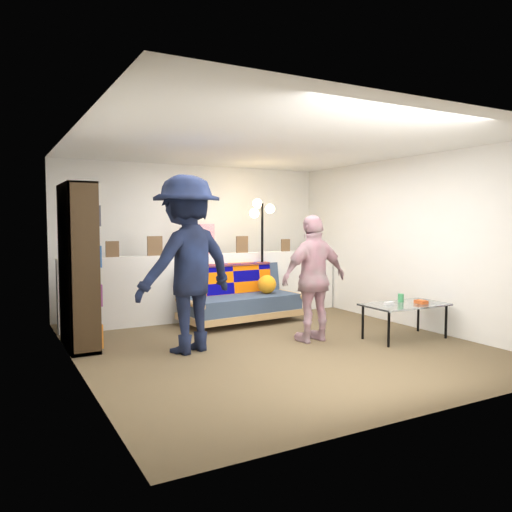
{
  "coord_description": "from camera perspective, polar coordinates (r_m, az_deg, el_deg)",
  "views": [
    {
      "loc": [
        -3.02,
        -5.17,
        1.49
      ],
      "look_at": [
        0.0,
        0.4,
        1.05
      ],
      "focal_mm": 35.0,
      "sensor_mm": 36.0,
      "label": 1
    }
  ],
  "objects": [
    {
      "name": "ground",
      "position": [
        6.17,
        1.8,
        -10.0
      ],
      "size": [
        5.0,
        5.0,
        0.0
      ],
      "primitive_type": "plane",
      "color": "brown",
      "rests_on": "ground"
    },
    {
      "name": "room_shell",
      "position": [
        6.4,
        -0.31,
        5.59
      ],
      "size": [
        4.6,
        5.05,
        2.45
      ],
      "color": "silver",
      "rests_on": "ground"
    },
    {
      "name": "half_wall_ledge",
      "position": [
        7.66,
        -5.01,
        -3.46
      ],
      "size": [
        4.45,
        0.15,
        1.0
      ],
      "primitive_type": "cube",
      "color": "silver",
      "rests_on": "ground"
    },
    {
      "name": "ledge_decor",
      "position": [
        7.5,
        -6.56,
        1.55
      ],
      "size": [
        2.97,
        0.02,
        0.45
      ],
      "color": "brown",
      "rests_on": "half_wall_ledge"
    },
    {
      "name": "futon_sofa",
      "position": [
        7.38,
        -1.8,
        -4.89
      ],
      "size": [
        1.83,
        0.99,
        0.76
      ],
      "color": "tan",
      "rests_on": "ground"
    },
    {
      "name": "bookshelf",
      "position": [
        6.23,
        -19.66,
        -1.69
      ],
      "size": [
        0.32,
        0.97,
        1.93
      ],
      "color": "black",
      "rests_on": "ground"
    },
    {
      "name": "coffee_table",
      "position": [
        6.63,
        16.68,
        -5.5
      ],
      "size": [
        1.07,
        0.6,
        0.55
      ],
      "color": "black",
      "rests_on": "ground"
    },
    {
      "name": "floor_lamp",
      "position": [
        7.83,
        0.59,
        2.65
      ],
      "size": [
        0.43,
        0.36,
        1.85
      ],
      "color": "black",
      "rests_on": "ground"
    },
    {
      "name": "person_left",
      "position": [
        5.72,
        -7.91,
        -0.93
      ],
      "size": [
        1.47,
        1.12,
        2.01
      ],
      "primitive_type": "imported",
      "rotation": [
        0.0,
        0.0,
        3.46
      ],
      "color": "black",
      "rests_on": "ground"
    },
    {
      "name": "person_right",
      "position": [
        6.22,
        6.65,
        -2.56
      ],
      "size": [
        0.93,
        0.42,
        1.57
      ],
      "primitive_type": "imported",
      "rotation": [
        0.0,
        0.0,
        3.18
      ],
      "color": "pink",
      "rests_on": "ground"
    }
  ]
}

